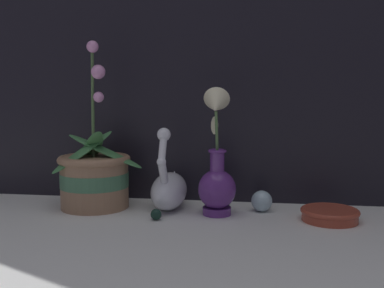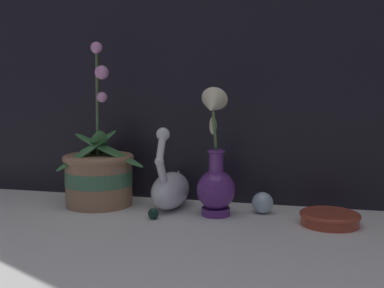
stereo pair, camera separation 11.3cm
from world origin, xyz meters
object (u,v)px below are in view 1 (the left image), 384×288
object	(u,v)px
orchid_potted_plant	(95,176)
amber_dish	(330,214)
swan_figurine	(169,188)
glass_sphere	(262,201)
blue_vase	(217,175)

from	to	relation	value
orchid_potted_plant	amber_dish	distance (m)	0.61
swan_figurine	glass_sphere	distance (m)	0.24
swan_figurine	blue_vase	distance (m)	0.15
blue_vase	glass_sphere	distance (m)	0.15
swan_figurine	blue_vase	size ratio (longest dim) A/B	0.69
glass_sphere	amber_dish	bearing A→B (deg)	-22.08
blue_vase	amber_dish	size ratio (longest dim) A/B	2.30
swan_figurine	glass_sphere	size ratio (longest dim) A/B	4.02
swan_figurine	blue_vase	world-z (taller)	blue_vase
blue_vase	glass_sphere	bearing A→B (deg)	26.01
swan_figurine	blue_vase	bearing A→B (deg)	-20.24
orchid_potted_plant	blue_vase	xyz separation A→B (m)	(0.33, -0.04, 0.02)
swan_figurine	blue_vase	xyz separation A→B (m)	(0.13, -0.05, 0.05)
orchid_potted_plant	blue_vase	distance (m)	0.33
orchid_potted_plant	swan_figurine	xyz separation A→B (m)	(0.20, 0.01, -0.03)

